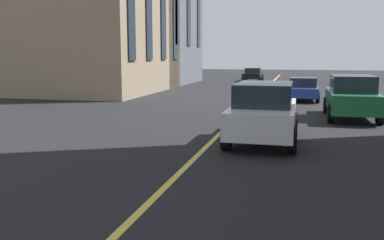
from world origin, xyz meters
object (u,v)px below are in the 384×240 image
car_blue_parked_b (303,89)px  car_green_mid (352,96)px  car_white_parked_a (264,111)px  car_black_near (253,74)px

car_blue_parked_b → car_green_mid: size_ratio=0.83×
car_blue_parked_b → car_green_mid: 7.29m
car_blue_parked_b → car_green_mid: car_green_mid is taller
car_white_parked_a → car_blue_parked_b: 13.04m
car_green_mid → car_black_near: 26.42m
car_white_parked_a → car_blue_parked_b: car_white_parked_a is taller
car_white_parked_a → car_green_mid: (5.98, -3.31, 0.00)m
car_white_parked_a → car_green_mid: bearing=-29.0°
car_green_mid → car_blue_parked_b: bearing=16.1°
car_white_parked_a → car_green_mid: size_ratio=1.00×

